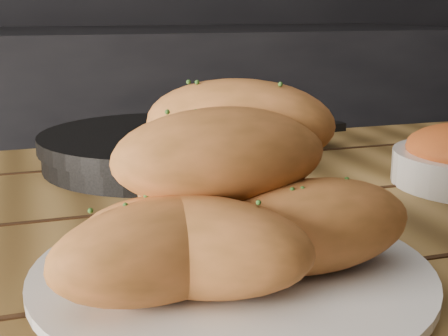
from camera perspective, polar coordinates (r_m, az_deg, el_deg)
table at (r=0.63m, az=0.38°, el=-14.67°), size 1.52×0.89×0.75m
plate at (r=0.48m, az=0.74°, el=-9.83°), size 0.31×0.31×0.02m
bread_rolls at (r=0.46m, az=-0.08°, el=-2.92°), size 0.28×0.25×0.14m
skillet at (r=0.85m, az=-5.94°, el=1.84°), size 0.45×0.32×0.05m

